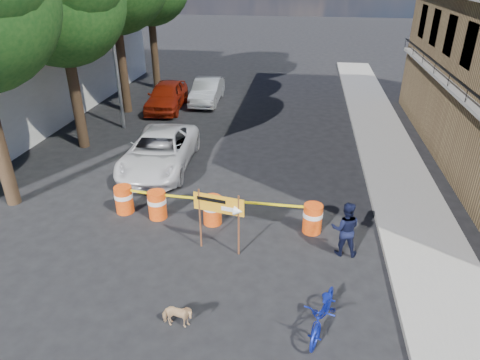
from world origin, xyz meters
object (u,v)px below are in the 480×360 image
(barrel_far_left, at_px, (124,199))
(barrel_far_right, at_px, (313,218))
(bicycle, at_px, (325,296))
(sedan_red, at_px, (167,96))
(dog, at_px, (177,316))
(barrel_mid_left, at_px, (157,204))
(pedestrian, at_px, (345,229))
(sedan_silver, at_px, (207,91))
(detour_sign, at_px, (225,210))
(barrel_mid_right, at_px, (212,210))
(suv_white, at_px, (160,151))

(barrel_far_left, bearing_deg, barrel_far_right, -2.42)
(bicycle, height_order, sedan_red, bicycle)
(barrel_far_left, distance_m, dog, 5.42)
(barrel_mid_left, height_order, pedestrian, pedestrian)
(barrel_far_right, xyz_separation_m, sedan_silver, (-5.94, 12.55, 0.20))
(barrel_far_left, distance_m, sedan_silver, 12.30)
(barrel_far_left, bearing_deg, dog, -55.97)
(detour_sign, bearing_deg, dog, -90.35)
(sedan_silver, bearing_deg, barrel_mid_right, -78.44)
(barrel_mid_left, xyz_separation_m, sedan_red, (-3.06, 10.89, 0.28))
(barrel_mid_right, bearing_deg, bicycle, -49.81)
(barrel_mid_left, distance_m, sedan_red, 11.32)
(barrel_mid_left, xyz_separation_m, sedan_silver, (-1.16, 12.46, 0.20))
(sedan_silver, bearing_deg, barrel_mid_left, -86.25)
(barrel_far_left, relative_size, sedan_red, 0.20)
(barrel_far_right, height_order, sedan_silver, sedan_silver)
(sedan_red, bearing_deg, pedestrian, -58.11)
(barrel_mid_left, height_order, sedan_red, sedan_red)
(barrel_far_left, xyz_separation_m, barrel_mid_right, (2.92, -0.23, 0.00))
(barrel_far_left, distance_m, pedestrian, 6.89)
(barrel_far_left, distance_m, bicycle, 7.39)
(barrel_mid_left, relative_size, bicycle, 0.49)
(barrel_mid_left, distance_m, bicycle, 6.36)
(barrel_far_left, relative_size, suv_white, 0.18)
(barrel_far_left, bearing_deg, barrel_mid_left, -8.15)
(barrel_mid_right, distance_m, pedestrian, 3.99)
(dog, bearing_deg, barrel_far_left, 33.53)
(barrel_mid_right, relative_size, pedestrian, 0.57)
(bicycle, distance_m, sedan_red, 16.85)
(barrel_far_right, relative_size, bicycle, 0.49)
(barrel_mid_left, bearing_deg, dog, -66.54)
(barrel_mid_left, relative_size, sedan_silver, 0.22)
(barrel_mid_right, height_order, detour_sign, detour_sign)
(barrel_far_left, height_order, bicycle, bicycle)
(dog, distance_m, sedan_red, 16.00)
(bicycle, relative_size, dog, 2.50)
(barrel_mid_right, distance_m, dog, 4.26)
(dog, height_order, sedan_red, sedan_red)
(bicycle, height_order, sedan_silver, bicycle)
(dog, bearing_deg, detour_sign, -11.27)
(pedestrian, bearing_deg, dog, 43.09)
(barrel_far_right, height_order, pedestrian, pedestrian)
(barrel_mid_right, relative_size, sedan_red, 0.20)
(barrel_far_left, height_order, detour_sign, detour_sign)
(sedan_red, bearing_deg, bicycle, -65.54)
(dog, bearing_deg, barrel_mid_right, 1.02)
(barrel_mid_left, xyz_separation_m, barrel_mid_right, (1.76, -0.06, 0.00))
(barrel_mid_left, relative_size, pedestrian, 0.57)
(detour_sign, bearing_deg, pedestrian, 17.67)
(barrel_far_left, bearing_deg, suv_white, 88.45)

